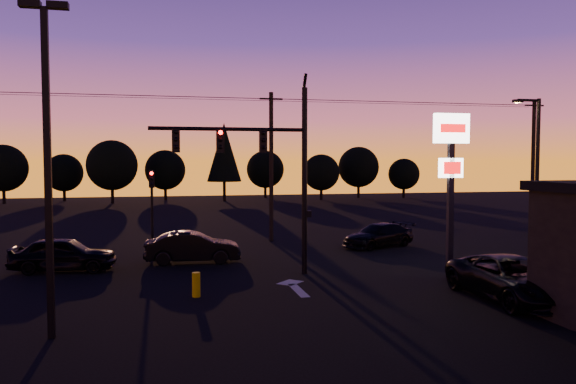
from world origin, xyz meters
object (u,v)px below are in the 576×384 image
traffic_signal_mast (268,160)px  car_left (63,254)px  pylon_sign (451,160)px  car_mid (193,247)px  secondary_signal (152,199)px  car_right (378,235)px  parking_lot_light (47,147)px  bollard (196,285)px  suv_parked (513,279)px  streetlight (536,170)px

traffic_signal_mast → car_left: bearing=161.4°
pylon_sign → car_mid: (-10.06, 6.27, -4.17)m
secondary_signal → car_right: secondary_signal is taller
parking_lot_light → bollard: (4.18, 3.86, -4.83)m
traffic_signal_mast → car_right: (7.60, 6.46, -4.28)m
car_right → suv_parked: size_ratio=0.82×
traffic_signal_mast → car_left: (-8.67, 2.91, -4.17)m
secondary_signal → suv_parked: size_ratio=0.79×
streetlight → car_mid: size_ratio=1.77×
pylon_sign → bollard: (-10.32, -0.64, -4.47)m
bollard → car_mid: 6.92m
car_mid → parking_lot_light: bearing=160.7°
parking_lot_light → streetlight: parking_lot_light is taller
streetlight → car_right: (-6.40, 4.95, -3.76)m
secondary_signal → car_right: size_ratio=0.96×
car_mid → car_right: size_ratio=0.99×
traffic_signal_mast → car_mid: size_ratio=1.90×
parking_lot_light → suv_parked: bearing=3.2°
suv_parked → parking_lot_light: bearing=-177.1°
pylon_sign → car_left: size_ratio=1.51×
traffic_signal_mast → secondary_signal: size_ratio=1.97×
parking_lot_light → bollard: parking_lot_light is taller
car_right → car_mid: bearing=-99.6°
pylon_sign → suv_parked: 5.55m
car_left → streetlight: bearing=-87.3°
traffic_signal_mast → suv_parked: 10.58m
suv_parked → traffic_signal_mast: bearing=140.4°
car_left → suv_parked: size_ratio=0.81×
parking_lot_light → bollard: 7.46m
car_left → car_right: (16.27, 3.55, -0.11)m
secondary_signal → car_right: 12.74m
traffic_signal_mast → parking_lot_light: 10.19m
car_left → suv_parked: suv_parked is taller
pylon_sign → streetlight: streetlight is taller
car_right → suv_parked: (-0.07, -12.61, 0.11)m
pylon_sign → car_right: (0.50, 8.95, -4.25)m
car_left → car_mid: bearing=-75.1°
parking_lot_light → car_left: size_ratio=2.04×
car_left → car_mid: size_ratio=1.00×
parking_lot_light → car_right: (15.00, 13.45, -4.61)m
suv_parked → car_mid: bearing=136.3°
bollard → car_mid: (0.26, 6.91, 0.30)m
bollard → car_mid: car_mid is taller
bollard → car_right: car_right is taller
car_right → streetlight: bearing=28.5°
traffic_signal_mast → car_mid: 6.37m
traffic_signal_mast → streetlight: bearing=6.1°
car_mid → car_right: car_mid is taller
streetlight → pylon_sign: bearing=-149.9°
secondary_signal → car_mid: bearing=-62.5°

